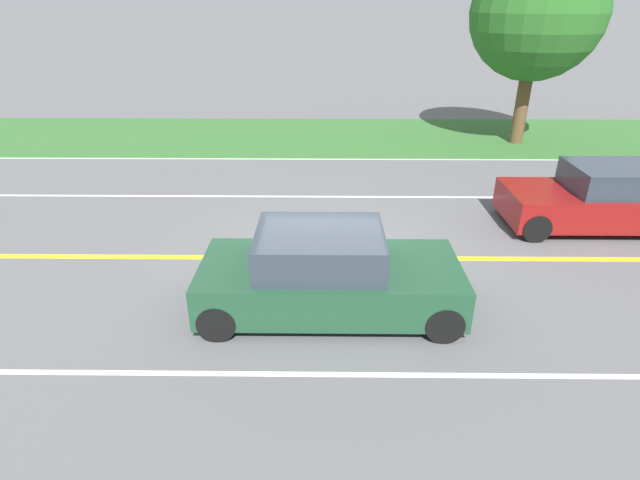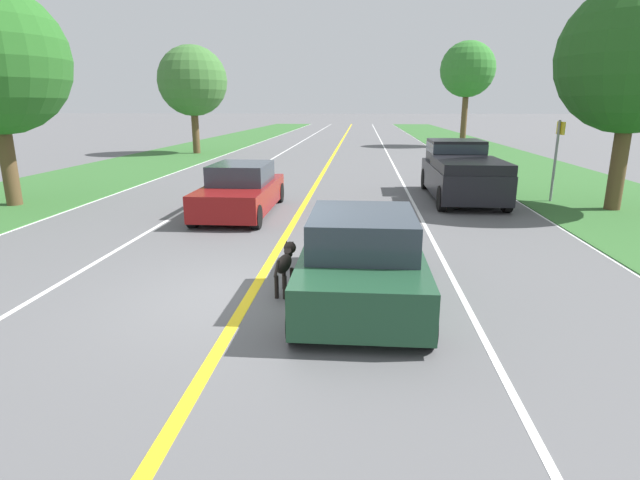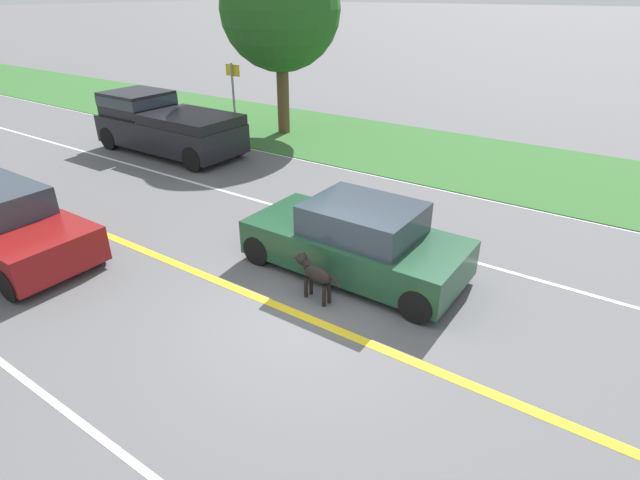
{
  "view_description": "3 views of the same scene",
  "coord_description": "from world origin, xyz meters",
  "px_view_note": "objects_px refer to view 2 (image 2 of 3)",
  "views": [
    {
      "loc": [
        8.97,
        0.07,
        4.74
      ],
      "look_at": [
        1.59,
        -0.02,
        1.18
      ],
      "focal_mm": 28.0,
      "sensor_mm": 36.0,
      "label": 1
    },
    {
      "loc": [
        1.79,
        -7.64,
        3.05
      ],
      "look_at": [
        1.21,
        -0.55,
        1.13
      ],
      "focal_mm": 28.0,
      "sensor_mm": 36.0,
      "label": 2
    },
    {
      "loc": [
        -5.59,
        -4.15,
        4.97
      ],
      "look_at": [
        1.01,
        0.39,
        0.94
      ],
      "focal_mm": 28.0,
      "sensor_mm": 36.0,
      "label": 3
    }
  ],
  "objects_px": {
    "ego_car": "(362,258)",
    "roadside_tree_right_near": "(635,58)",
    "oncoming_car": "(241,191)",
    "street_sign": "(557,151)",
    "roadside_tree_left_far": "(192,81)",
    "pickup_truck": "(461,170)",
    "dog": "(285,262)",
    "roadside_tree_right_far": "(468,70)"
  },
  "relations": [
    {
      "from": "dog",
      "to": "oncoming_car",
      "type": "xyz_separation_m",
      "value": [
        -2.25,
        6.27,
        0.14
      ]
    },
    {
      "from": "oncoming_car",
      "to": "roadside_tree_right_far",
      "type": "distance_m",
      "value": 28.96
    },
    {
      "from": "pickup_truck",
      "to": "street_sign",
      "type": "height_order",
      "value": "street_sign"
    },
    {
      "from": "ego_car",
      "to": "dog",
      "type": "bearing_deg",
      "value": 175.22
    },
    {
      "from": "roadside_tree_left_far",
      "to": "roadside_tree_right_near",
      "type": "bearing_deg",
      "value": -42.65
    },
    {
      "from": "roadside_tree_right_near",
      "to": "street_sign",
      "type": "bearing_deg",
      "value": 137.53
    },
    {
      "from": "dog",
      "to": "roadside_tree_right_far",
      "type": "xyz_separation_m",
      "value": [
        9.06,
        32.47,
        5.14
      ]
    },
    {
      "from": "pickup_truck",
      "to": "roadside_tree_right_near",
      "type": "relative_size",
      "value": 0.81
    },
    {
      "from": "pickup_truck",
      "to": "street_sign",
      "type": "relative_size",
      "value": 2.0
    },
    {
      "from": "dog",
      "to": "roadside_tree_right_near",
      "type": "distance_m",
      "value": 12.26
    },
    {
      "from": "oncoming_car",
      "to": "roadside_tree_right_far",
      "type": "relative_size",
      "value": 0.58
    },
    {
      "from": "ego_car",
      "to": "oncoming_car",
      "type": "height_order",
      "value": "ego_car"
    },
    {
      "from": "roadside_tree_right_near",
      "to": "dog",
      "type": "bearing_deg",
      "value": -139.13
    },
    {
      "from": "ego_car",
      "to": "roadside_tree_right_far",
      "type": "distance_m",
      "value": 33.86
    },
    {
      "from": "roadside_tree_left_far",
      "to": "street_sign",
      "type": "height_order",
      "value": "roadside_tree_left_far"
    },
    {
      "from": "dog",
      "to": "street_sign",
      "type": "distance_m",
      "value": 11.64
    },
    {
      "from": "roadside_tree_left_far",
      "to": "street_sign",
      "type": "xyz_separation_m",
      "value": [
        17.06,
        -15.73,
        -2.92
      ]
    },
    {
      "from": "oncoming_car",
      "to": "street_sign",
      "type": "bearing_deg",
      "value": -165.09
    },
    {
      "from": "dog",
      "to": "pickup_truck",
      "type": "height_order",
      "value": "pickup_truck"
    },
    {
      "from": "roadside_tree_right_near",
      "to": "roadside_tree_left_far",
      "type": "xyz_separation_m",
      "value": [
        -18.41,
        16.96,
        0.22
      ]
    },
    {
      "from": "roadside_tree_left_far",
      "to": "ego_car",
      "type": "bearing_deg",
      "value": -66.25
    },
    {
      "from": "ego_car",
      "to": "roadside_tree_right_near",
      "type": "height_order",
      "value": "roadside_tree_right_near"
    },
    {
      "from": "ego_car",
      "to": "street_sign",
      "type": "bearing_deg",
      "value": 55.35
    },
    {
      "from": "pickup_truck",
      "to": "roadside_tree_left_far",
      "type": "relative_size",
      "value": 0.77
    },
    {
      "from": "roadside_tree_right_far",
      "to": "street_sign",
      "type": "xyz_separation_m",
      "value": [
        -1.59,
        -23.61,
        -4.03
      ]
    },
    {
      "from": "street_sign",
      "to": "dog",
      "type": "bearing_deg",
      "value": -130.12
    },
    {
      "from": "pickup_truck",
      "to": "street_sign",
      "type": "bearing_deg",
      "value": -10.11
    },
    {
      "from": "roadside_tree_right_near",
      "to": "roadside_tree_left_far",
      "type": "relative_size",
      "value": 0.96
    },
    {
      "from": "roadside_tree_right_near",
      "to": "ego_car",
      "type": "bearing_deg",
      "value": -134.3
    },
    {
      "from": "pickup_truck",
      "to": "roadside_tree_right_near",
      "type": "height_order",
      "value": "roadside_tree_right_near"
    },
    {
      "from": "oncoming_car",
      "to": "roadside_tree_left_far",
      "type": "height_order",
      "value": "roadside_tree_left_far"
    },
    {
      "from": "pickup_truck",
      "to": "roadside_tree_right_near",
      "type": "distance_m",
      "value": 5.69
    },
    {
      "from": "dog",
      "to": "pickup_truck",
      "type": "xyz_separation_m",
      "value": [
        4.59,
        9.37,
        0.42
      ]
    },
    {
      "from": "dog",
      "to": "roadside_tree_left_far",
      "type": "distance_m",
      "value": 26.7
    },
    {
      "from": "pickup_truck",
      "to": "roadside_tree_right_far",
      "type": "distance_m",
      "value": 23.99
    },
    {
      "from": "pickup_truck",
      "to": "oncoming_car",
      "type": "relative_size",
      "value": 1.16
    },
    {
      "from": "street_sign",
      "to": "roadside_tree_left_far",
      "type": "bearing_deg",
      "value": 137.33
    },
    {
      "from": "pickup_truck",
      "to": "street_sign",
      "type": "distance_m",
      "value": 3.0
    },
    {
      "from": "street_sign",
      "to": "roadside_tree_right_far",
      "type": "bearing_deg",
      "value": 86.14
    },
    {
      "from": "dog",
      "to": "ego_car",
      "type": "bearing_deg",
      "value": 2.72
    },
    {
      "from": "roadside_tree_right_near",
      "to": "pickup_truck",
      "type": "bearing_deg",
      "value": 157.52
    },
    {
      "from": "roadside_tree_right_near",
      "to": "roadside_tree_left_far",
      "type": "bearing_deg",
      "value": 137.35
    }
  ]
}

